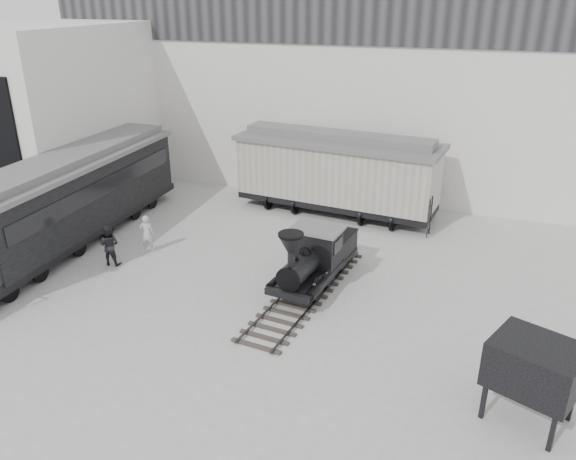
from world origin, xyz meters
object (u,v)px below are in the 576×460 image
at_px(passenger_coach, 74,197).
at_px(visitor_a, 147,234).
at_px(boxcar, 337,171).
at_px(visitor_b, 109,245).
at_px(coal_hopper, 534,371).
at_px(locomotive, 313,261).

bearing_deg(passenger_coach, visitor_a, -3.95).
height_order(boxcar, visitor_b, boxcar).
distance_m(boxcar, visitor_a, 9.83).
relative_size(boxcar, coal_hopper, 3.97).
xyz_separation_m(passenger_coach, visitor_b, (2.91, -1.69, -1.18)).
bearing_deg(boxcar, visitor_b, -122.87).
height_order(passenger_coach, visitor_b, passenger_coach).
relative_size(passenger_coach, coal_hopper, 5.31).
distance_m(boxcar, visitor_b, 11.52).
distance_m(boxcar, passenger_coach, 12.40).
distance_m(passenger_coach, coal_hopper, 19.66).
distance_m(passenger_coach, visitor_b, 3.56).
xyz_separation_m(visitor_a, visitor_b, (-0.76, -1.58, 0.03)).
distance_m(locomotive, visitor_a, 7.69).
relative_size(boxcar, visitor_b, 6.02).
xyz_separation_m(boxcar, coal_hopper, (8.71, -12.97, -0.67)).
distance_m(visitor_a, visitor_b, 1.75).
bearing_deg(visitor_a, passenger_coach, -21.10).
bearing_deg(visitor_b, coal_hopper, 156.94).
bearing_deg(coal_hopper, boxcar, 146.42).
bearing_deg(coal_hopper, visitor_a, -177.91).
height_order(locomotive, coal_hopper, locomotive).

